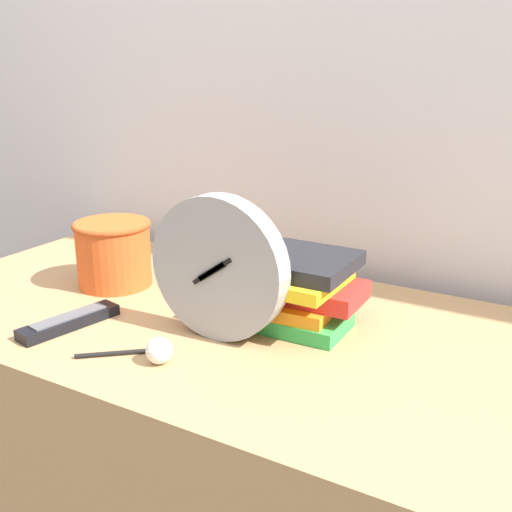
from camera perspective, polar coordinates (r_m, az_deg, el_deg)
wall_back at (r=1.41m, az=6.14°, el=18.22°), size 6.00×0.04×2.40m
desk at (r=1.34m, az=-2.59°, el=-20.31°), size 1.37×0.67×0.73m
desk_clock at (r=1.03m, az=-3.63°, el=-1.16°), size 0.26×0.05×0.26m
book_stack at (r=1.10m, az=3.72°, el=-3.14°), size 0.24×0.19×0.14m
basket at (r=1.33m, az=-13.41°, el=0.46°), size 0.17×0.17×0.14m
tv_remote at (r=1.16m, az=-17.35°, el=-5.97°), size 0.08×0.20×0.02m
crumpled_paper_ball at (r=0.99m, az=-9.27°, el=-8.86°), size 0.04×0.04×0.04m
pen at (r=1.04m, az=-13.04°, el=-9.00°), size 0.11×0.09×0.01m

